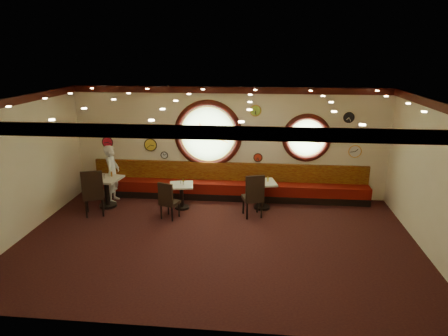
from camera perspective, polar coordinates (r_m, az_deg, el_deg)
floor at (r=9.23m, az=-1.03°, el=-10.37°), size 9.00×6.00×0.00m
ceiling at (r=8.29m, az=-1.14°, el=9.76°), size 9.00×6.00×0.02m
wall_back at (r=11.51m, az=0.68°, el=3.60°), size 9.00×0.02×3.20m
wall_front at (r=5.86m, az=-4.59°, el=-9.62°), size 9.00×0.02×3.20m
wall_left at (r=10.17m, az=-27.13°, el=-0.00°), size 0.02×6.00×3.20m
wall_right at (r=9.26m, az=27.77°, el=-1.59°), size 0.02×6.00×3.20m
molding_back at (r=11.22m, az=0.69°, el=11.08°), size 9.00×0.10×0.18m
molding_front at (r=5.42m, az=-4.86°, el=5.10°), size 9.00×0.10×0.18m
molding_left at (r=9.87m, az=-28.04°, el=8.42°), size 0.10×6.00×0.18m
molding_right at (r=8.94m, az=28.77°, el=7.66°), size 0.10×6.00×0.18m
banquette_base at (r=11.67m, az=0.54°, el=-3.91°), size 8.00×0.55×0.20m
banquette_seat at (r=11.59m, az=0.54°, el=-2.75°), size 8.00×0.55×0.30m
banquette_back at (r=11.67m, az=0.64°, el=-0.54°), size 8.00×0.10×0.55m
porthole_left_glass at (r=11.52m, az=-2.30°, el=4.87°), size 1.66×0.02×1.66m
porthole_left_frame at (r=11.50m, az=-2.31°, el=4.85°), size 1.98×0.18×1.98m
porthole_left_ring at (r=11.47m, az=-2.33°, el=4.82°), size 1.61×0.03×1.61m
porthole_right_glass at (r=11.48m, az=11.72°, el=4.24°), size 1.10×0.02×1.10m
porthole_right_frame at (r=11.47m, az=11.72°, el=4.23°), size 1.38×0.18×1.38m
porthole_right_ring at (r=11.44m, az=11.74°, el=4.20°), size 1.09×0.03×1.09m
wall_clock_0 at (r=11.53m, az=4.87°, el=1.51°), size 0.24×0.03×0.24m
wall_clock_1 at (r=12.32m, az=-16.28°, el=3.56°), size 0.32×0.03×0.32m
wall_clock_2 at (r=11.75m, az=18.20°, el=2.27°), size 0.34×0.03×0.34m
wall_clock_3 at (r=11.25m, az=4.53°, el=8.17°), size 0.30×0.03×0.30m
wall_clock_4 at (r=11.88m, az=-8.51°, el=1.84°), size 0.20×0.03×0.20m
wall_clock_5 at (r=11.36m, az=7.50°, el=5.09°), size 0.22×0.03×0.22m
wall_clock_6 at (r=11.51m, az=17.40°, el=6.90°), size 0.28×0.03×0.28m
wall_clock_7 at (r=11.91m, az=-10.44°, el=3.27°), size 0.36×0.03×0.36m
table_a at (r=11.41m, az=-16.40°, el=-2.84°), size 0.87×0.87×0.83m
table_b at (r=10.92m, az=-6.08°, el=-3.60°), size 0.73×0.73×0.69m
table_c at (r=10.89m, az=5.49°, el=-3.37°), size 0.82×0.82×0.76m
chair_a at (r=10.81m, az=-18.20°, el=-3.00°), size 0.68×0.68×0.77m
chair_b at (r=10.22m, az=-8.05°, el=-4.30°), size 0.53×0.53×0.62m
chair_c at (r=10.22m, az=4.28°, el=-3.60°), size 0.61×0.61×0.72m
condiment_a_salt at (r=11.31m, az=-16.73°, el=-1.11°), size 0.04×0.04×0.11m
condiment_b_salt at (r=10.86m, az=-6.24°, el=-2.03°), size 0.03×0.03×0.10m
condiment_c_salt at (r=10.80m, az=5.00°, el=-1.64°), size 0.04×0.04×0.11m
condiment_a_pepper at (r=11.27m, az=-16.73°, el=-1.15°), size 0.04×0.04×0.11m
condiment_b_pepper at (r=10.78m, az=-5.80°, el=-2.15°), size 0.03×0.03×0.10m
condiment_c_pepper at (r=10.72m, az=5.45°, el=-1.81°), size 0.04×0.04×0.11m
condiment_a_bottle at (r=11.38m, az=-15.76°, el=-0.84°), size 0.04×0.04×0.14m
condiment_b_bottle at (r=10.86m, az=-5.83°, el=-1.89°), size 0.04×0.04×0.14m
condiment_c_bottle at (r=10.82m, az=6.29°, el=-1.57°), size 0.04×0.04×0.14m
waiter at (r=11.69m, az=-15.66°, el=-0.79°), size 0.43×0.62×1.64m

